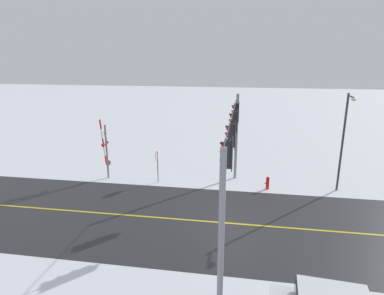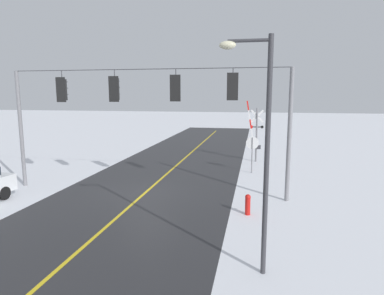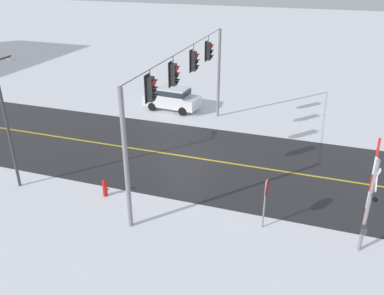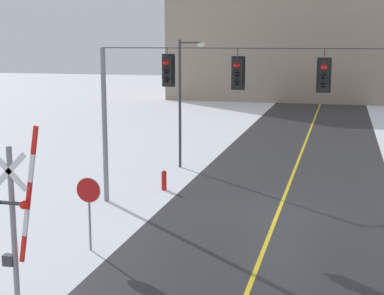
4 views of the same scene
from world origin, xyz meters
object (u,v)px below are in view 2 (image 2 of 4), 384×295
stop_sign (252,147)px  railroad_crossing (256,131)px  streetlamp_near (260,135)px  fire_hydrant (248,204)px

stop_sign → railroad_crossing: railroad_crossing is taller
railroad_crossing → streetlamp_near: size_ratio=0.70×
railroad_crossing → streetlamp_near: (-0.13, 16.15, 1.65)m
railroad_crossing → stop_sign: bearing=87.2°
stop_sign → railroad_crossing: bearing=-92.8°
streetlamp_near → fire_hydrant: 5.77m
railroad_crossing → fire_hydrant: 11.68m
railroad_crossing → fire_hydrant: railroad_crossing is taller
streetlamp_near → railroad_crossing: bearing=-89.6°
railroad_crossing → streetlamp_near: streetlamp_near is taller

